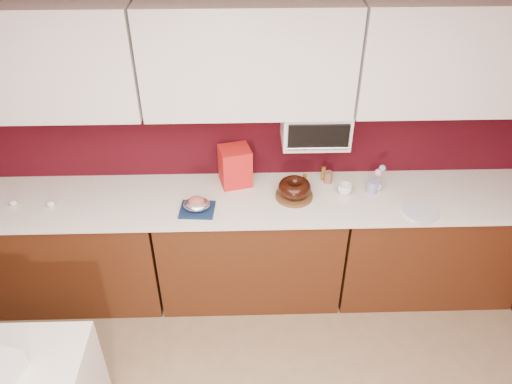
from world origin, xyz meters
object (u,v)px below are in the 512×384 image
Objects in this scene: toaster_oven at (315,125)px; foil_ham_nest at (197,204)px; pandoro_box at (235,166)px; flower_vase at (376,183)px; bundt_cake at (294,188)px; blue_jar at (372,187)px; coffee_mug at (345,188)px.

toaster_oven reaches higher than foil_ham_nest.
flower_vase is (1.00, -0.12, -0.09)m from pandoro_box.
bundt_cake is 2.49× the size of blue_jar.
pandoro_box reaches higher than coffee_mug.
flower_vase is (0.45, -0.09, -0.42)m from toaster_oven.
toaster_oven is 0.45m from bundt_cake.
bundt_cake is at bearing -129.68° from toaster_oven.
pandoro_box is (0.26, 0.33, 0.09)m from foil_ham_nest.
bundt_cake is 2.14× the size of flower_vase.
flower_vase is at bearing 9.46° from foil_ham_nest.
coffee_mug is at bearing -175.36° from blue_jar.
flower_vase is at bearing -11.69° from toaster_oven.
pandoro_box is at bearing 168.17° from coffee_mug.
bundt_cake is at bearing -175.38° from coffee_mug.
blue_jar is (0.42, -0.12, -0.43)m from toaster_oven.
foil_ham_nest is at bearing -168.47° from bundt_cake.
bundt_cake reaches higher than flower_vase.
coffee_mug is 1.04× the size of blue_jar.
flower_vase is (1.26, 0.21, -0.00)m from foil_ham_nest.
bundt_cake is at bearing -172.91° from flower_vase.
bundt_cake is 0.46m from pandoro_box.
blue_jar is at bearing 8.42° from foil_ham_nest.
bundt_cake is at bearing 11.53° from foil_ham_nest.
flower_vase reaches higher than blue_jar.
coffee_mug is 0.24m from flower_vase.
pandoro_box is 2.68× the size of flower_vase.
toaster_oven is at bearing 147.82° from coffee_mug.
toaster_oven is 0.96m from foil_ham_nest.
pandoro_box is at bearing 171.47° from blue_jar.
toaster_oven reaches higher than pandoro_box.
toaster_oven is 4.68× the size of coffee_mug.
bundt_cake is (-0.14, -0.17, -0.39)m from toaster_oven.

